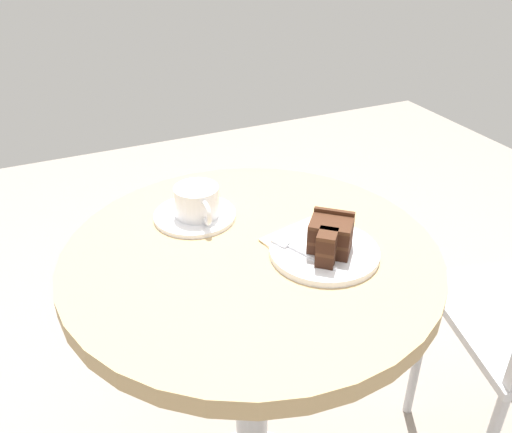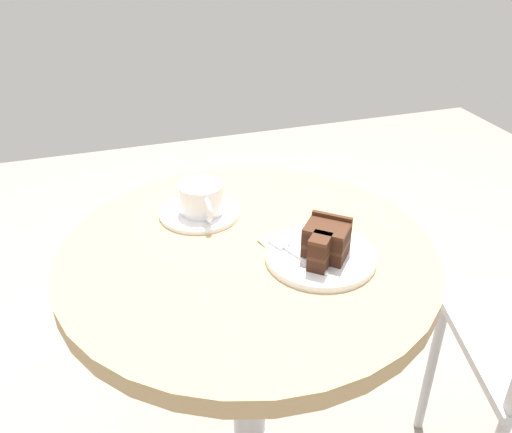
{
  "view_description": "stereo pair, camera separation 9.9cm",
  "coord_description": "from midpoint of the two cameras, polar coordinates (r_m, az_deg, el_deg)",
  "views": [
    {
      "loc": [
        0.73,
        -0.33,
        1.25
      ],
      "look_at": [
        -0.04,
        0.03,
        0.74
      ],
      "focal_mm": 38.0,
      "sensor_mm": 36.0,
      "label": 1
    },
    {
      "loc": [
        0.77,
        -0.23,
        1.25
      ],
      "look_at": [
        -0.04,
        0.03,
        0.74
      ],
      "focal_mm": 38.0,
      "sensor_mm": 36.0,
      "label": 2
    }
  ],
  "objects": [
    {
      "name": "cafe_table",
      "position": [
        1.05,
        -3.26,
        -9.25
      ],
      "size": [
        0.68,
        0.68,
        0.7
      ],
      "color": "tan",
      "rests_on": "ground"
    },
    {
      "name": "saucer",
      "position": [
        1.08,
        -9.08,
        0.04
      ],
      "size": [
        0.16,
        0.16,
        0.01
      ],
      "color": "white",
      "rests_on": "cafe_table"
    },
    {
      "name": "coffee_cup",
      "position": [
        1.05,
        -8.9,
        1.57
      ],
      "size": [
        0.12,
        0.09,
        0.06
      ],
      "color": "white",
      "rests_on": "saucer"
    },
    {
      "name": "teaspoon",
      "position": [
        1.11,
        -7.95,
        1.46
      ],
      "size": [
        0.04,
        0.09,
        0.0
      ],
      "rotation": [
        0.0,
        0.0,
        1.23
      ],
      "color": "silver",
      "rests_on": "saucer"
    },
    {
      "name": "cake_plate",
      "position": [
        0.96,
        4.26,
        -3.8
      ],
      "size": [
        0.19,
        0.19,
        0.01
      ],
      "color": "white",
      "rests_on": "cafe_table"
    },
    {
      "name": "cake_slice",
      "position": [
        0.93,
        4.8,
        -2.28
      ],
      "size": [
        0.1,
        0.1,
        0.07
      ],
      "rotation": [
        0.0,
        0.0,
        5.57
      ],
      "color": "#381E14",
      "rests_on": "cake_plate"
    },
    {
      "name": "fork",
      "position": [
        0.95,
        1.3,
        -3.57
      ],
      "size": [
        0.13,
        0.06,
        0.0
      ],
      "rotation": [
        0.0,
        0.0,
        3.53
      ],
      "color": "silver",
      "rests_on": "cake_plate"
    },
    {
      "name": "napkin",
      "position": [
        0.98,
        3.05,
        -3.2
      ],
      "size": [
        0.18,
        0.16,
        0.0
      ],
      "rotation": [
        0.0,
        0.0,
        3.24
      ],
      "color": "beige",
      "rests_on": "cafe_table"
    }
  ]
}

